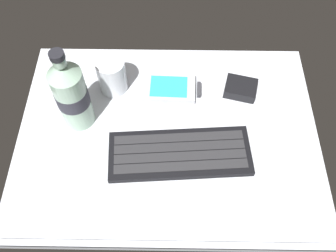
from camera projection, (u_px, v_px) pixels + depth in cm
name	position (u px, v px, depth cm)	size (l,w,h in cm)	color
ground_plane	(168.00, 137.00, 79.52)	(64.00, 48.00, 2.80)	silver
keyboard	(180.00, 153.00, 75.37)	(29.69, 12.99, 1.70)	black
handheld_device	(172.00, 88.00, 84.19)	(12.99, 8.01, 1.50)	#B7BABF
juice_cup	(112.00, 76.00, 81.98)	(6.40, 6.40, 8.50)	silver
water_bottle	(71.00, 94.00, 73.10)	(6.73, 6.73, 20.80)	#9EC1A8
charger_block	(240.00, 88.00, 83.61)	(7.00, 5.60, 2.40)	black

